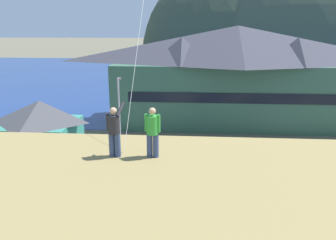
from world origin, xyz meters
name	(u,v)px	position (x,y,z in m)	size (l,w,h in m)	color
ground_plane	(160,223)	(0.00, 0.00, 0.00)	(600.00, 600.00, 0.00)	#66604C
parking_lot_pad	(166,184)	(0.00, 5.00, 0.05)	(40.00, 20.00, 0.10)	gray
bay_water	(185,76)	(0.00, 60.00, 0.01)	(360.00, 84.00, 0.03)	navy
far_hill_west_ridge	(245,55)	(22.61, 121.84, 0.00)	(82.75, 55.90, 76.57)	#3D4C38
far_hill_east_peak	(315,56)	(48.25, 117.51, 0.00)	(100.11, 62.90, 85.35)	#42513D
harbor_lodge	(236,73)	(6.81, 22.11, 6.01)	(29.67, 10.13, 11.36)	#38604C
storage_shed_near_lot	(42,132)	(-10.60, 8.18, 2.86)	(5.87, 5.75, 5.51)	#338475
wharf_dock	(190,96)	(1.37, 35.73, 0.35)	(3.20, 15.91, 0.70)	#70604C
moored_boat_wharfside	(167,95)	(-2.32, 35.11, 0.72)	(2.70, 8.28, 2.16)	silver
parked_car_lone_by_shed	(304,165)	(10.45, 7.06, 1.06)	(4.34, 2.33, 1.82)	navy
parked_car_front_row_red	(214,166)	(3.56, 6.28, 1.06)	(4.21, 2.07, 1.82)	navy
parked_car_back_row_right	(31,192)	(-8.42, 1.20, 1.06)	(4.26, 2.17, 1.82)	#236633
parked_car_front_row_end	(255,208)	(5.57, 0.23, 1.06)	(4.31, 2.27, 1.82)	black
parked_car_front_row_silver	(112,166)	(-4.21, 5.71, 1.06)	(4.28, 2.21, 1.82)	navy
parking_light_pole	(119,112)	(-4.56, 10.56, 4.10)	(0.24, 0.78, 6.93)	#ADADB2
person_kite_flyer	(114,130)	(-0.82, -6.98, 7.97)	(0.60, 0.62, 1.86)	#384770
person_companion	(153,131)	(0.48, -6.94, 7.96)	(0.55, 0.40, 1.74)	#384770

